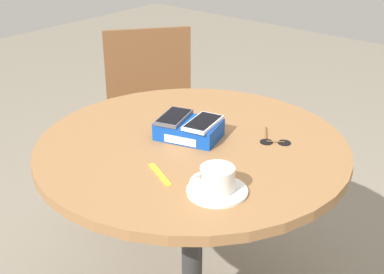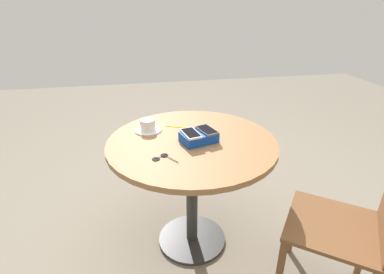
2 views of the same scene
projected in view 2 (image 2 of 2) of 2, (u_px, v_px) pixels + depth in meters
ground_plane at (192, 239)px, 1.98m from camera, size 8.00×8.00×0.00m
round_table at (192, 160)px, 1.72m from camera, size 0.95×0.95×0.73m
phone_box at (199, 137)px, 1.64m from camera, size 0.22×0.18×0.05m
phone_gray at (207, 130)px, 1.64m from camera, size 0.11×0.15×0.01m
phone_white at (191, 133)px, 1.60m from camera, size 0.10×0.15×0.01m
saucer at (148, 130)px, 1.78m from camera, size 0.16×0.16×0.01m
coffee_cup at (148, 124)px, 1.77m from camera, size 0.09×0.11×0.06m
lanyard_strap at (176, 127)px, 1.84m from camera, size 0.12×0.07×0.00m
sunglasses at (162, 157)px, 1.48m from camera, size 0.12×0.11×0.01m
chair_near_window at (349, 228)px, 1.44m from camera, size 0.60×0.60×0.84m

